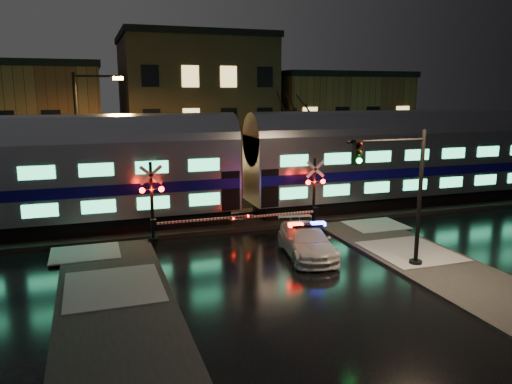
% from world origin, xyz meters
% --- Properties ---
extents(ground, '(120.00, 120.00, 0.00)m').
position_xyz_m(ground, '(0.00, 0.00, 0.00)').
color(ground, black).
rests_on(ground, ground).
extents(ballast, '(90.00, 4.20, 0.24)m').
position_xyz_m(ballast, '(0.00, 5.00, 0.12)').
color(ballast, black).
rests_on(ballast, ground).
extents(sidewalk_left, '(4.00, 20.00, 0.12)m').
position_xyz_m(sidewalk_left, '(-6.50, -6.00, 0.06)').
color(sidewalk_left, '#2D2D2D').
rests_on(sidewalk_left, ground).
extents(sidewalk_right, '(4.00, 20.00, 0.12)m').
position_xyz_m(sidewalk_right, '(6.50, -6.00, 0.06)').
color(sidewalk_right, '#2D2D2D').
rests_on(sidewalk_right, ground).
extents(building_left, '(14.00, 10.00, 9.00)m').
position_xyz_m(building_left, '(-13.00, 22.00, 4.50)').
color(building_left, brown).
rests_on(building_left, ground).
extents(building_mid, '(12.00, 11.00, 11.50)m').
position_xyz_m(building_mid, '(2.00, 22.50, 5.75)').
color(building_mid, brown).
rests_on(building_mid, ground).
extents(building_right, '(12.00, 10.00, 8.50)m').
position_xyz_m(building_right, '(15.00, 22.00, 4.25)').
color(building_right, brown).
rests_on(building_right, ground).
extents(train, '(51.00, 3.12, 5.92)m').
position_xyz_m(train, '(0.98, 5.00, 3.38)').
color(train, black).
rests_on(train, ballast).
extents(police_car, '(2.65, 4.99, 1.54)m').
position_xyz_m(police_car, '(1.94, -1.66, 0.70)').
color(police_car, silver).
rests_on(police_car, ground).
extents(crossing_signal_right, '(5.41, 0.64, 3.83)m').
position_xyz_m(crossing_signal_right, '(3.82, 2.30, 1.58)').
color(crossing_signal_right, black).
rests_on(crossing_signal_right, ground).
extents(crossing_signal_left, '(5.65, 0.65, 4.00)m').
position_xyz_m(crossing_signal_left, '(-3.99, 2.30, 1.65)').
color(crossing_signal_left, black).
rests_on(crossing_signal_left, ground).
extents(traffic_light, '(3.73, 0.68, 5.77)m').
position_xyz_m(traffic_light, '(4.79, -4.51, 3.07)').
color(traffic_light, black).
rests_on(traffic_light, ground).
extents(streetlight, '(2.78, 0.29, 8.33)m').
position_xyz_m(streetlight, '(-7.31, 9.00, 4.80)').
color(streetlight, black).
rests_on(streetlight, ground).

